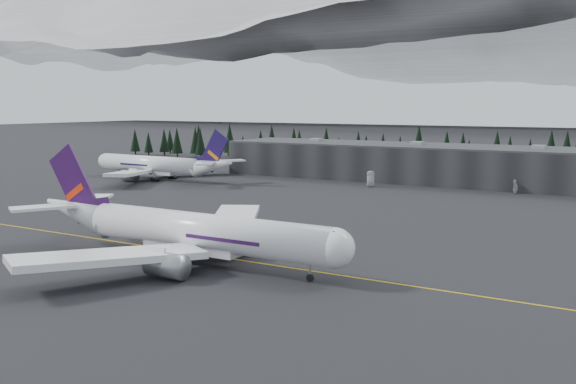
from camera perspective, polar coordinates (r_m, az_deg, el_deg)
The scene contains 8 objects.
ground at distance 114.46m, azimuth -5.15°, elevation -5.64°, with size 1400.00×1400.00×0.00m, color black.
taxiline at distance 112.89m, azimuth -5.75°, elevation -5.84°, with size 400.00×0.40×0.02m, color gold.
terminal at distance 225.70m, azimuth 13.77°, elevation 2.44°, with size 160.00×30.00×12.60m.
treeline at distance 261.10m, azimuth 16.17°, elevation 3.32°, with size 360.00×20.00×15.00m, color black.
jet_main at distance 110.53m, azimuth -9.58°, elevation -3.32°, with size 65.62×60.60×19.30m.
jet_parked at distance 230.17m, azimuth -11.24°, elevation 2.35°, with size 63.05×58.14×18.53m.
gse_vehicle_a at distance 209.06m, azimuth 7.34°, elevation 0.65°, with size 2.40×5.21×1.45m, color white.
gse_vehicle_b at distance 203.97m, azimuth 19.56°, elevation 0.08°, with size 1.67×4.16×1.42m, color #BCBCBE.
Camera 1 is at (65.47, -90.04, 26.59)m, focal length 40.00 mm.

